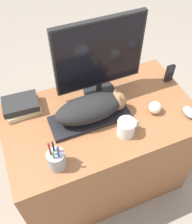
{
  "coord_description": "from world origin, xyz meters",
  "views": [
    {
      "loc": [
        -0.39,
        -0.55,
        1.94
      ],
      "look_at": [
        -0.03,
        0.31,
        0.83
      ],
      "focal_mm": 42.0,
      "sensor_mm": 36.0,
      "label": 1
    }
  ],
  "objects_px": {
    "keyboard": "(90,118)",
    "phone": "(169,73)",
    "book_stack": "(21,106)",
    "baseball": "(155,108)",
    "computer_mouse": "(190,112)",
    "coffee_mug": "(126,127)",
    "cat": "(93,108)",
    "pen_cup": "(57,159)",
    "monitor": "(99,57)"
  },
  "relations": [
    {
      "from": "keyboard",
      "to": "phone",
      "type": "relative_size",
      "value": 3.74
    },
    {
      "from": "book_stack",
      "to": "baseball",
      "type": "bearing_deg",
      "value": -23.59
    },
    {
      "from": "computer_mouse",
      "to": "phone",
      "type": "distance_m",
      "value": 0.3
    },
    {
      "from": "baseball",
      "to": "coffee_mug",
      "type": "bearing_deg",
      "value": -161.79
    },
    {
      "from": "keyboard",
      "to": "cat",
      "type": "relative_size",
      "value": 1.09
    },
    {
      "from": "baseball",
      "to": "computer_mouse",
      "type": "bearing_deg",
      "value": -28.13
    },
    {
      "from": "keyboard",
      "to": "computer_mouse",
      "type": "height_order",
      "value": "computer_mouse"
    },
    {
      "from": "coffee_mug",
      "to": "pen_cup",
      "type": "height_order",
      "value": "pen_cup"
    },
    {
      "from": "baseball",
      "to": "keyboard",
      "type": "bearing_deg",
      "value": 165.87
    },
    {
      "from": "monitor",
      "to": "phone",
      "type": "distance_m",
      "value": 0.5
    },
    {
      "from": "baseball",
      "to": "book_stack",
      "type": "bearing_deg",
      "value": 156.41
    },
    {
      "from": "cat",
      "to": "pen_cup",
      "type": "height_order",
      "value": "pen_cup"
    },
    {
      "from": "cat",
      "to": "baseball",
      "type": "bearing_deg",
      "value": -14.96
    },
    {
      "from": "monitor",
      "to": "computer_mouse",
      "type": "distance_m",
      "value": 0.6
    },
    {
      "from": "cat",
      "to": "computer_mouse",
      "type": "relative_size",
      "value": 4.33
    },
    {
      "from": "cat",
      "to": "book_stack",
      "type": "bearing_deg",
      "value": 149.12
    },
    {
      "from": "computer_mouse",
      "to": "baseball",
      "type": "relative_size",
      "value": 1.29
    },
    {
      "from": "cat",
      "to": "monitor",
      "type": "distance_m",
      "value": 0.28
    },
    {
      "from": "cat",
      "to": "computer_mouse",
      "type": "bearing_deg",
      "value": -19.68
    },
    {
      "from": "coffee_mug",
      "to": "book_stack",
      "type": "bearing_deg",
      "value": 141.96
    },
    {
      "from": "monitor",
      "to": "phone",
      "type": "height_order",
      "value": "monitor"
    },
    {
      "from": "monitor",
      "to": "baseball",
      "type": "relative_size",
      "value": 6.99
    },
    {
      "from": "keyboard",
      "to": "monitor",
      "type": "xyz_separation_m",
      "value": [
        0.13,
        0.18,
        0.25
      ]
    },
    {
      "from": "computer_mouse",
      "to": "baseball",
      "type": "distance_m",
      "value": 0.2
    },
    {
      "from": "coffee_mug",
      "to": "monitor",
      "type": "bearing_deg",
      "value": 91.98
    },
    {
      "from": "coffee_mug",
      "to": "computer_mouse",
      "type": "bearing_deg",
      "value": -3.15
    },
    {
      "from": "cat",
      "to": "computer_mouse",
      "type": "xyz_separation_m",
      "value": [
        0.52,
        -0.19,
        -0.07
      ]
    },
    {
      "from": "phone",
      "to": "book_stack",
      "type": "xyz_separation_m",
      "value": [
        -0.92,
        0.11,
        -0.02
      ]
    },
    {
      "from": "phone",
      "to": "monitor",
      "type": "bearing_deg",
      "value": 170.16
    },
    {
      "from": "coffee_mug",
      "to": "phone",
      "type": "bearing_deg",
      "value": 31.7
    },
    {
      "from": "monitor",
      "to": "baseball",
      "type": "bearing_deg",
      "value": -50.07
    },
    {
      "from": "computer_mouse",
      "to": "coffee_mug",
      "type": "xyz_separation_m",
      "value": [
        -0.39,
        0.02,
        0.03
      ]
    },
    {
      "from": "monitor",
      "to": "phone",
      "type": "xyz_separation_m",
      "value": [
        0.45,
        -0.08,
        -0.2
      ]
    },
    {
      "from": "computer_mouse",
      "to": "coffee_mug",
      "type": "bearing_deg",
      "value": 176.85
    },
    {
      "from": "cat",
      "to": "phone",
      "type": "xyz_separation_m",
      "value": [
        0.56,
        0.11,
        -0.03
      ]
    },
    {
      "from": "keyboard",
      "to": "baseball",
      "type": "xyz_separation_m",
      "value": [
        0.36,
        -0.09,
        0.03
      ]
    },
    {
      "from": "monitor",
      "to": "keyboard",
      "type": "bearing_deg",
      "value": -125.98
    },
    {
      "from": "phone",
      "to": "cat",
      "type": "bearing_deg",
      "value": -169.3
    },
    {
      "from": "phone",
      "to": "book_stack",
      "type": "distance_m",
      "value": 0.93
    },
    {
      "from": "coffee_mug",
      "to": "cat",
      "type": "bearing_deg",
      "value": 127.25
    },
    {
      "from": "coffee_mug",
      "to": "pen_cup",
      "type": "distance_m",
      "value": 0.4
    },
    {
      "from": "coffee_mug",
      "to": "book_stack",
      "type": "xyz_separation_m",
      "value": [
        -0.49,
        0.38,
        -0.01
      ]
    },
    {
      "from": "baseball",
      "to": "phone",
      "type": "bearing_deg",
      "value": 42.19
    },
    {
      "from": "monitor",
      "to": "baseball",
      "type": "height_order",
      "value": "monitor"
    },
    {
      "from": "monitor",
      "to": "baseball",
      "type": "xyz_separation_m",
      "value": [
        0.23,
        -0.28,
        -0.23
      ]
    },
    {
      "from": "coffee_mug",
      "to": "book_stack",
      "type": "height_order",
      "value": "coffee_mug"
    },
    {
      "from": "cat",
      "to": "coffee_mug",
      "type": "bearing_deg",
      "value": -52.75
    },
    {
      "from": "book_stack",
      "to": "cat",
      "type": "bearing_deg",
      "value": -30.88
    },
    {
      "from": "coffee_mug",
      "to": "baseball",
      "type": "height_order",
      "value": "coffee_mug"
    },
    {
      "from": "monitor",
      "to": "computer_mouse",
      "type": "xyz_separation_m",
      "value": [
        0.41,
        -0.37,
        -0.24
      ]
    }
  ]
}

